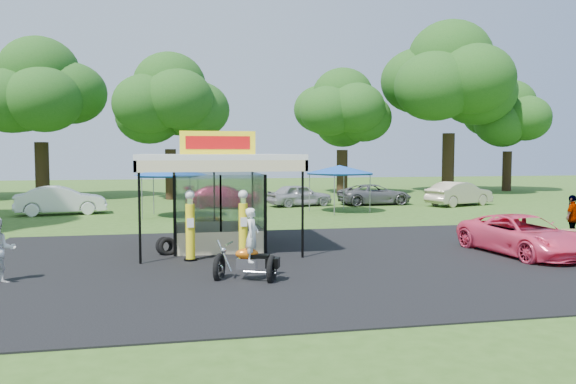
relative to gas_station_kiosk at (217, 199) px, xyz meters
name	(u,v)px	position (x,y,z in m)	size (l,w,h in m)	color
ground	(303,275)	(2.00, -4.99, -1.78)	(120.00, 120.00, 0.00)	#34571B
asphalt_apron	(289,261)	(2.00, -2.99, -1.76)	(20.00, 14.00, 0.04)	black
gas_station_kiosk	(217,199)	(0.00, 0.00, 0.00)	(5.40, 5.40, 4.18)	white
gas_pump_left	(190,227)	(-1.03, -2.32, -0.69)	(0.42, 0.42, 2.27)	black
gas_pump_right	(243,226)	(0.64, -2.37, -0.70)	(0.42, 0.42, 2.26)	black
motorcycle	(250,252)	(0.44, -5.43, -0.98)	(1.81, 1.34, 2.05)	black
spare_tires	(166,246)	(-1.79, -1.13, -1.47)	(0.81, 0.65, 0.65)	black
a_frame_sign	(571,243)	(11.28, -4.05, -1.32)	(0.55, 0.58, 0.91)	#593819
kiosk_car	(213,227)	(0.00, 2.21, -1.30)	(1.13, 2.82, 0.96)	yellow
pink_sedan	(523,235)	(9.94, -3.41, -1.11)	(2.23, 4.84, 1.34)	#FF456F
spectator_east_b	(572,217)	(13.87, -0.80, -0.89)	(1.04, 0.43, 1.78)	gray
bg_car_a	(61,200)	(-7.67, 12.86, -0.99)	(1.68, 4.81, 1.59)	white
bg_car_b	(225,197)	(1.61, 14.78, -1.08)	(1.98, 4.86, 1.41)	#B00D39
bg_car_c	(300,195)	(6.42, 15.03, -1.07)	(1.68, 4.18, 1.42)	#A1A0A4
bg_car_d	(375,194)	(11.53, 15.05, -1.11)	(2.24, 4.86, 1.35)	#5E5D60
bg_car_e	(459,194)	(16.66, 13.28, -1.01)	(1.65, 4.72, 1.55)	#B9AA8D
tent_west	(171,171)	(-1.67, 10.51, 0.66)	(3.86, 3.86, 2.70)	gray
tent_east	(339,170)	(7.88, 11.05, 0.68)	(3.89, 3.89, 2.72)	gray
oak_far_b	(40,98)	(-11.14, 24.56, 5.69)	(9.81, 9.81, 11.70)	black
oak_far_c	(170,109)	(-1.73, 21.98, 4.87)	(8.89, 8.89, 10.48)	black
oak_far_d	(342,116)	(12.30, 24.98, 4.73)	(8.58, 8.58, 10.22)	black
oak_far_e	(450,86)	(21.17, 23.55, 7.21)	(11.83, 11.83, 14.09)	black
oak_far_f	(508,121)	(27.94, 25.50, 4.46)	(8.07, 8.07, 9.72)	black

